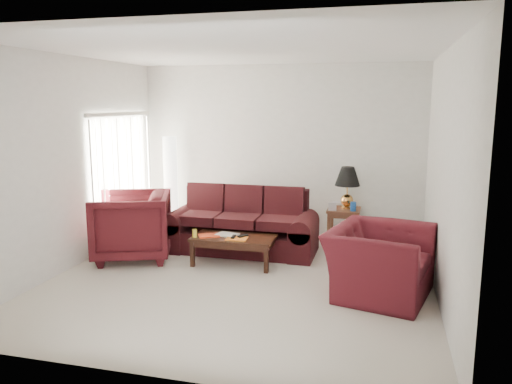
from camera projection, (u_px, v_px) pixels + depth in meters
floor at (240, 280)px, 6.71m from camera, size 5.00×5.00×0.00m
blinds at (123, 179)px, 8.35m from camera, size 0.10×2.00×2.16m
sofa at (241, 221)px, 7.91m from camera, size 2.38×1.04×0.97m
throw_pillow at (212, 195)px, 8.83m from camera, size 0.43×0.26×0.42m
end_table at (343, 226)px, 8.41m from camera, size 0.58×0.58×0.59m
table_lamp at (347, 188)px, 8.34m from camera, size 0.47×0.47×0.70m
clock at (332, 207)px, 8.22m from camera, size 0.13×0.06×0.13m
blue_canister at (353, 206)px, 8.18m from camera, size 0.12×0.12×0.15m
picture_frame at (336, 202)px, 8.54m from camera, size 0.13×0.16×0.05m
floor_lamp at (171, 184)px, 9.07m from camera, size 0.34×0.34×1.77m
armchair_left at (132, 226)px, 7.53m from camera, size 1.44×1.42×1.02m
armchair_right at (379, 262)px, 6.13m from camera, size 1.41×1.53×0.84m
coffee_table at (234, 250)px, 7.31m from camera, size 1.34×1.04×0.42m
magazine_red at (209, 236)px, 7.30m from camera, size 0.37×0.33×0.02m
magazine_white at (227, 235)px, 7.35m from camera, size 0.36×0.30×0.02m
magazine_orange at (237, 239)px, 7.13m from camera, size 0.31×0.23×0.02m
remote_a at (233, 237)px, 7.17m from camera, size 0.06×0.17×0.02m
remote_b at (243, 236)px, 7.21m from camera, size 0.13×0.18×0.02m
yellow_glass at (195, 233)px, 7.23m from camera, size 0.08×0.08×0.12m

